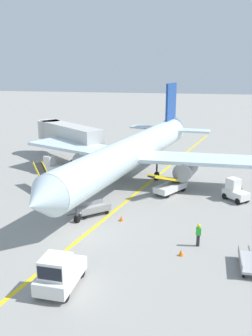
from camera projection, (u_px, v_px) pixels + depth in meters
ground_plane at (77, 235)px, 27.87m from camera, size 300.00×300.00×0.00m
taxi_line_yellow at (113, 212)px, 32.27m from camera, size 16.87×78.33×0.01m
airliner at (134, 151)px, 39.87m from camera, size 27.99×35.10×10.10m
jet_bridge at (65, 133)px, 49.71m from camera, size 11.53×9.94×4.85m
pushback_tug at (59, 273)px, 20.96m from camera, size 2.03×3.67×2.20m
baggage_tug_near_wing at (235, 191)px, 34.87m from camera, size 2.57×2.65×2.10m
baggage_tug_by_cargo_door at (52, 166)px, 43.59m from camera, size 2.72×2.17×2.10m
belt_loader_forward_hold at (46, 185)px, 36.98m from camera, size 4.07×4.71×2.59m
belt_loader_aft_hold at (170, 186)px, 36.80m from camera, size 3.68×4.92×2.59m
baggage_cart_loaded at (93, 209)px, 31.63m from camera, size 3.29×3.17×0.94m
baggage_cart_empty_trailing at (252, 262)px, 23.09m from camera, size 1.59×3.77×0.94m
ground_crew_marshaller at (198, 234)px, 25.95m from camera, size 0.36×0.24×1.70m
safety_cone_nose_right at (181, 253)px, 24.80m from camera, size 0.36×0.36×0.44m
safety_cone_wingtip_left at (121, 218)px, 30.38m from camera, size 0.36×0.36×0.44m
safety_cone_wingtip_right at (231, 181)px, 40.12m from camera, size 0.36×0.36×0.44m
safety_cone_tail_area at (82, 167)px, 45.85m from camera, size 0.36×0.36×0.44m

